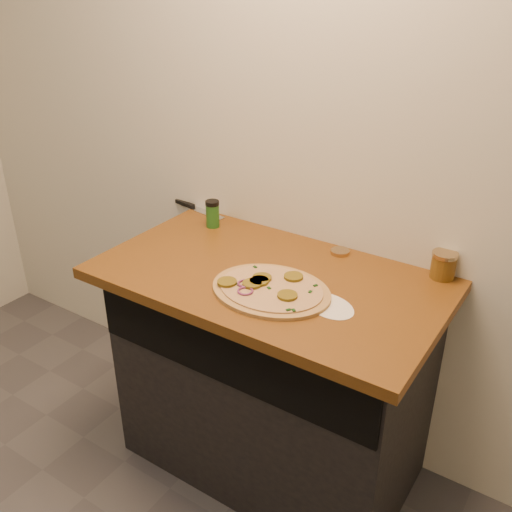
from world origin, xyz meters
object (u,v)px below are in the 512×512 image
Objects in this scene: pizza at (270,289)px; chefs_knife at (195,208)px; salsa_jar at (444,265)px; spice_shaker at (213,214)px.

pizza reaches higher than chefs_knife.
salsa_jar reaches higher than chefs_knife.
chefs_knife is at bearing 149.90° from spice_shaker.
chefs_knife is 2.61× the size of spice_shaker.
pizza is 0.57m from spice_shaker.
pizza is at bearing -32.62° from chefs_knife.
spice_shaker reaches higher than pizza.
pizza is 1.39× the size of chefs_knife.
salsa_jar is at bearing 42.80° from pizza.
pizza is 3.64× the size of spice_shaker.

